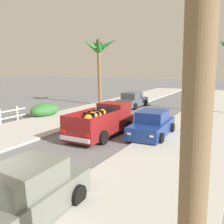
# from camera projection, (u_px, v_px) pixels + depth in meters

# --- Properties ---
(sidewalk_left) EXTENTS (4.84, 60.00, 0.12)m
(sidewalk_left) POSITION_uv_depth(u_px,v_px,m) (77.00, 115.00, 21.86)
(sidewalk_left) COLOR beige
(sidewalk_left) RESTS_ON ground
(sidewalk_right) EXTENTS (4.84, 60.00, 0.12)m
(sidewalk_right) POSITION_uv_depth(u_px,v_px,m) (198.00, 127.00, 17.33)
(sidewalk_right) COLOR beige
(sidewalk_right) RESTS_ON ground
(curb_left) EXTENTS (0.16, 60.00, 0.10)m
(curb_left) POSITION_uv_depth(u_px,v_px,m) (88.00, 116.00, 21.39)
(curb_left) COLOR silver
(curb_left) RESTS_ON ground
(curb_right) EXTENTS (0.16, 60.00, 0.10)m
(curb_right) POSITION_uv_depth(u_px,v_px,m) (183.00, 126.00, 17.80)
(curb_right) COLOR silver
(curb_right) RESTS_ON ground
(pickup_truck) EXTENTS (2.29, 5.25, 1.80)m
(pickup_truck) POSITION_uv_depth(u_px,v_px,m) (103.00, 122.00, 15.43)
(pickup_truck) COLOR maroon
(pickup_truck) RESTS_ON ground
(car_left_near) EXTENTS (2.11, 4.30, 1.54)m
(car_left_near) POSITION_uv_depth(u_px,v_px,m) (132.00, 100.00, 26.28)
(car_left_near) COLOR #474C56
(car_left_near) RESTS_ON ground
(car_right_near) EXTENTS (2.19, 4.33, 1.54)m
(car_right_near) POSITION_uv_depth(u_px,v_px,m) (23.00, 196.00, 6.81)
(car_right_near) COLOR slate
(car_right_near) RESTS_ON ground
(car_left_mid) EXTENTS (2.15, 4.31, 1.54)m
(car_left_mid) POSITION_uv_depth(u_px,v_px,m) (152.00, 125.00, 15.16)
(car_left_mid) COLOR navy
(car_left_mid) RESTS_ON ground
(palm_tree_left_mid) EXTENTS (3.60, 3.63, 7.02)m
(palm_tree_left_mid) POSITION_uv_depth(u_px,v_px,m) (100.00, 52.00, 27.10)
(palm_tree_left_mid) COLOR brown
(palm_tree_left_mid) RESTS_ON ground
(hedge_bush) EXTENTS (1.80, 2.80, 1.10)m
(hedge_bush) POSITION_uv_depth(u_px,v_px,m) (45.00, 110.00, 21.36)
(hedge_bush) COLOR #387538
(hedge_bush) RESTS_ON ground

